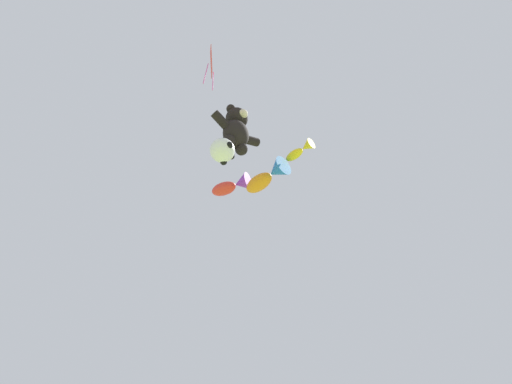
{
  "coord_description": "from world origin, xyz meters",
  "views": [
    {
      "loc": [
        -6.84,
        -2.9,
        1.04
      ],
      "look_at": [
        -0.08,
        4.59,
        10.05
      ],
      "focal_mm": 28.0,
      "sensor_mm": 36.0,
      "label": 1
    }
  ],
  "objects": [
    {
      "name": "teddy_bear_kite",
      "position": [
        -0.51,
        5.29,
        13.66
      ],
      "size": [
        2.43,
        1.07,
        2.46
      ],
      "color": "black"
    },
    {
      "name": "diamond_kite",
      "position": [
        -2.52,
        4.56,
        15.44
      ],
      "size": [
        0.95,
        1.21,
        2.55
      ],
      "color": "red"
    },
    {
      "name": "fish_kite_crimson",
      "position": [
        2.09,
        8.73,
        14.51
      ],
      "size": [
        1.52,
        2.19,
        0.9
      ],
      "color": "red"
    },
    {
      "name": "soccer_ball_kite",
      "position": [
        -1.14,
        5.25,
        11.89
      ],
      "size": [
        1.01,
        1.01,
        0.93
      ],
      "color": "white"
    },
    {
      "name": "fish_kite_goldfin",
      "position": [
        2.62,
        4.63,
        14.15
      ],
      "size": [
        0.56,
        1.46,
        0.53
      ],
      "color": "yellow"
    },
    {
      "name": "fish_kite_tangerine",
      "position": [
        2.37,
        6.49,
        13.72
      ],
      "size": [
        0.99,
        2.37,
        0.97
      ],
      "color": "orange"
    }
  ]
}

